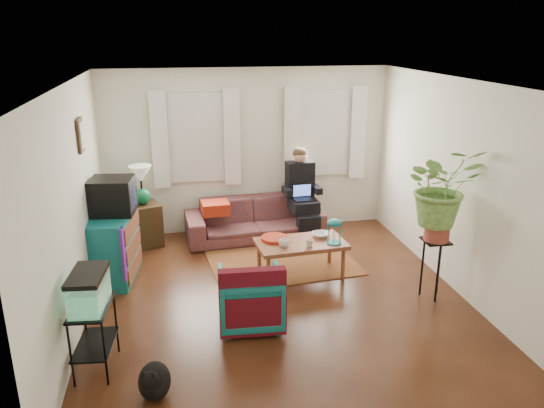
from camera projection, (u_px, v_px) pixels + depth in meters
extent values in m
cube|color=#4F2B14|center=(278.00, 299.00, 6.48)|extent=(4.50, 5.00, 0.01)
cube|color=white|center=(279.00, 83.00, 5.67)|extent=(4.50, 5.00, 0.01)
cube|color=silver|center=(247.00, 151.00, 8.41)|extent=(4.50, 0.01, 2.60)
cube|color=silver|center=(349.00, 304.00, 3.74)|extent=(4.50, 0.01, 2.60)
cube|color=silver|center=(73.00, 210.00, 5.67)|extent=(0.01, 5.00, 2.60)
cube|color=silver|center=(459.00, 188.00, 6.47)|extent=(0.01, 5.00, 2.60)
cube|color=white|center=(196.00, 138.00, 8.17)|extent=(1.08, 0.04, 1.38)
cube|color=white|center=(324.00, 133.00, 8.53)|extent=(1.08, 0.04, 1.38)
cube|color=white|center=(196.00, 139.00, 8.09)|extent=(1.36, 0.06, 1.50)
cube|color=white|center=(325.00, 134.00, 8.46)|extent=(1.36, 0.06, 1.50)
cube|color=#3D2616|center=(81.00, 135.00, 6.27)|extent=(0.04, 0.32, 0.40)
cube|color=brown|center=(280.00, 260.00, 7.58)|extent=(2.14, 1.78, 0.01)
imported|color=brown|center=(254.00, 213.00, 8.27)|extent=(2.17, 0.96, 0.83)
cube|color=#3B2816|center=(144.00, 225.00, 8.02)|extent=(0.57, 0.57, 0.66)
cube|color=#12536C|center=(114.00, 247.00, 6.92)|extent=(0.61, 1.03, 0.87)
cube|color=black|center=(112.00, 196.00, 6.80)|extent=(0.60, 0.55, 0.47)
cube|color=black|center=(95.00, 338.00, 5.06)|extent=(0.40, 0.64, 0.68)
cube|color=#7FD899|center=(89.00, 289.00, 4.90)|extent=(0.36, 0.58, 0.36)
ellipsoid|color=black|center=(154.00, 378.00, 4.72)|extent=(0.36, 0.49, 0.38)
imported|color=#115266|center=(250.00, 296.00, 5.84)|extent=(0.72, 0.68, 0.70)
cube|color=#9E0A0A|center=(253.00, 295.00, 5.53)|extent=(0.71, 0.20, 0.58)
cube|color=brown|center=(301.00, 259.00, 7.05)|extent=(1.21, 0.72, 0.48)
imported|color=white|center=(284.00, 243.00, 6.79)|extent=(0.14, 0.14, 0.10)
imported|color=beige|center=(309.00, 243.00, 6.80)|extent=(0.11, 0.11, 0.10)
imported|color=white|center=(321.00, 235.00, 7.14)|extent=(0.25, 0.25, 0.06)
cylinder|color=#B21414|center=(274.00, 238.00, 7.03)|extent=(0.39, 0.39, 0.04)
cube|color=black|center=(433.00, 269.00, 6.43)|extent=(0.33, 0.33, 0.75)
imported|color=#599947|center=(440.00, 199.00, 6.15)|extent=(0.88, 0.77, 0.95)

